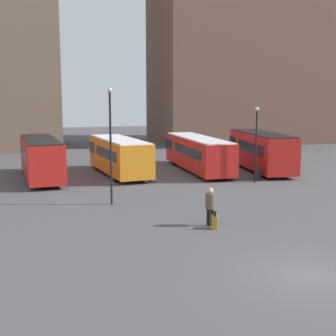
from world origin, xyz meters
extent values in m
plane|color=#4C4C4F|center=(0.00, 0.00, 0.00)|extent=(160.00, 160.00, 0.00)
cube|color=red|center=(-8.68, 21.92, 1.60)|extent=(3.14, 9.58, 2.65)
cube|color=black|center=(-8.99, 25.77, 1.93)|extent=(2.57, 1.92, 1.01)
cube|color=black|center=(-8.62, 21.07, 1.93)|extent=(2.90, 6.20, 0.79)
cube|color=black|center=(-8.68, 21.92, 2.96)|extent=(2.93, 9.38, 0.08)
cylinder|color=black|center=(-8.91, 24.83, 0.51)|extent=(2.38, 1.19, 1.01)
cylinder|color=black|center=(-8.45, 19.00, 0.51)|extent=(2.38, 1.19, 1.01)
cube|color=orange|center=(-2.82, 22.34, 1.51)|extent=(3.60, 9.39, 2.46)
cube|color=black|center=(-3.25, 26.07, 1.82)|extent=(2.78, 1.98, 0.93)
cube|color=black|center=(-2.72, 21.52, 1.82)|extent=(3.25, 6.12, 0.74)
cube|color=white|center=(-2.82, 22.34, 2.78)|extent=(3.38, 9.18, 0.08)
cylinder|color=black|center=(-3.14, 25.16, 0.52)|extent=(2.56, 1.31, 1.04)
cylinder|color=black|center=(-2.49, 19.52, 0.52)|extent=(2.56, 1.31, 1.04)
cube|color=red|center=(3.74, 22.67, 1.46)|extent=(2.64, 11.13, 2.42)
cube|color=black|center=(3.80, 27.22, 1.76)|extent=(2.56, 2.07, 0.92)
cube|color=black|center=(3.73, 21.67, 1.76)|extent=(2.61, 7.13, 0.72)
cube|color=white|center=(3.74, 22.67, 2.71)|extent=(2.44, 10.90, 0.08)
cylinder|color=black|center=(3.79, 26.11, 0.46)|extent=(2.40, 0.95, 0.92)
cylinder|color=black|center=(3.70, 19.23, 0.46)|extent=(2.40, 0.95, 0.92)
cube|color=red|center=(8.68, 21.13, 1.65)|extent=(3.48, 9.52, 2.78)
cube|color=black|center=(9.09, 24.93, 2.00)|extent=(2.72, 1.97, 1.06)
cube|color=black|center=(8.60, 20.30, 2.00)|extent=(3.15, 6.19, 0.83)
cube|color=black|center=(8.68, 21.13, 3.08)|extent=(3.26, 9.31, 0.08)
cylinder|color=black|center=(8.99, 24.00, 0.48)|extent=(2.50, 1.20, 0.95)
cylinder|color=black|center=(8.38, 18.26, 0.48)|extent=(2.50, 1.20, 0.95)
cylinder|color=black|center=(-1.21, 6.87, 0.42)|extent=(0.22, 0.22, 0.83)
cylinder|color=black|center=(-1.05, 6.80, 0.42)|extent=(0.22, 0.22, 0.83)
cylinder|color=brown|center=(-1.13, 6.83, 1.19)|extent=(0.62, 0.62, 0.72)
sphere|color=beige|center=(-1.13, 6.83, 1.69)|extent=(0.27, 0.27, 0.27)
cube|color=#B27A1E|center=(-1.09, 6.32, 0.30)|extent=(0.43, 0.51, 0.60)
cube|color=black|center=(-1.15, 6.18, 0.73)|extent=(0.15, 0.09, 0.27)
cylinder|color=black|center=(-4.95, 12.44, 3.16)|extent=(0.12, 0.12, 6.32)
sphere|color=beige|center=(-4.95, 12.44, 6.40)|extent=(0.28, 0.28, 0.28)
cylinder|color=black|center=(5.93, 16.54, 2.55)|extent=(0.12, 0.12, 5.10)
sphere|color=beige|center=(5.93, 16.54, 5.18)|extent=(0.28, 0.28, 0.28)
cylinder|color=black|center=(6.47, 17.27, 0.42)|extent=(0.52, 0.52, 0.85)
camera|label=1|loc=(-8.80, -13.34, 6.09)|focal=50.00mm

